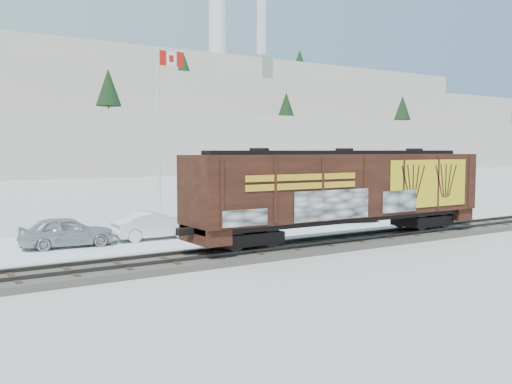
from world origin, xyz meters
TOP-DOWN VIEW (x-y plane):
  - ground at (0.00, 0.00)m, footprint 500.00×500.00m
  - rail_track at (0.00, 0.00)m, footprint 50.00×3.40m
  - parking_strip at (0.00, 7.50)m, footprint 40.00×8.00m
  - hopper_railcar at (3.81, -0.01)m, footprint 17.17×3.06m
  - flagpole at (0.04, 14.28)m, footprint 2.30×0.90m
  - car_silver at (-8.28, 6.85)m, footprint 4.65×2.12m
  - car_white at (-3.64, 6.88)m, footprint 4.51×1.61m
  - car_dark at (9.67, 6.88)m, footprint 5.75×3.39m

SIDE VIEW (x-z plane):
  - ground at x=0.00m, z-range 0.00..0.00m
  - parking_strip at x=0.00m, z-range 0.00..0.03m
  - rail_track at x=0.00m, z-range -0.07..0.36m
  - car_white at x=-3.64m, z-range 0.03..1.51m
  - car_silver at x=-8.28m, z-range 0.03..1.58m
  - car_dark at x=9.67m, z-range 0.03..1.59m
  - hopper_railcar at x=3.81m, z-range 0.68..5.07m
  - flagpole at x=0.04m, z-range -1.51..10.22m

